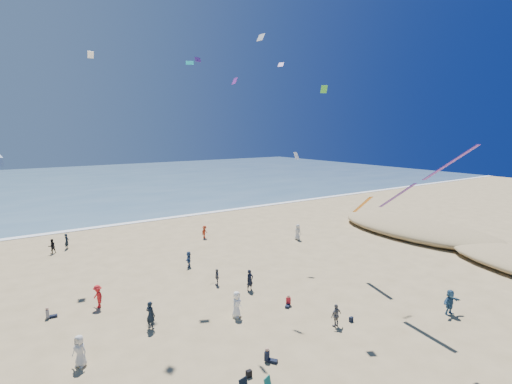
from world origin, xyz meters
TOP-DOWN VIEW (x-y plane):
  - ocean at (0.00, 95.00)m, footprint 220.00×100.00m
  - surf_line at (0.00, 45.00)m, footprint 220.00×1.20m
  - standing_flyers at (4.37, 15.86)m, footprint 29.22×40.14m
  - seated_group at (0.92, 5.45)m, footprint 16.43×25.25m
  - black_backpack at (-0.30, 5.34)m, footprint 0.30×0.22m
  - navy_bag at (9.10, 6.56)m, footprint 0.28×0.18m
  - kites_aloft at (9.02, 11.93)m, footprint 39.15×31.50m

SIDE VIEW (x-z plane):
  - ocean at x=0.00m, z-range 0.00..0.06m
  - surf_line at x=0.00m, z-range 0.00..0.08m
  - navy_bag at x=9.10m, z-range 0.00..0.34m
  - black_backpack at x=-0.30m, z-range 0.00..0.38m
  - seated_group at x=0.92m, z-range 0.00..0.84m
  - standing_flyers at x=4.37m, z-range -0.10..1.84m
  - kites_aloft at x=9.02m, z-range 0.59..28.17m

